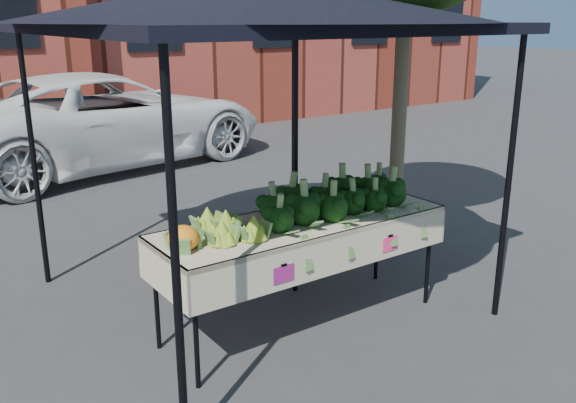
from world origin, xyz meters
name	(u,v)px	position (x,y,z in m)	size (l,w,h in m)	color
ground	(307,315)	(0.00, 0.00, 0.00)	(90.00, 90.00, 0.00)	#313134
table	(303,273)	(-0.12, -0.09, 0.45)	(2.40, 0.81, 0.90)	beige
canopy	(256,148)	(-0.14, 0.54, 1.37)	(3.16, 3.16, 2.74)	black
broccoli_heap	(333,194)	(0.21, -0.06, 1.05)	(1.50, 0.60, 0.30)	black
romanesco_cluster	(226,220)	(-0.78, -0.05, 1.01)	(0.46, 0.60, 0.23)	#98B531
cauliflower_pair	(183,236)	(-1.17, -0.14, 1.00)	(0.23, 0.23, 0.21)	orange
street_tree	(403,47)	(1.63, 0.63, 2.14)	(2.17, 2.17, 4.28)	#1E4C14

